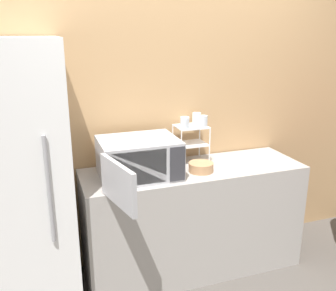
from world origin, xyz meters
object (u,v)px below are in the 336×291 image
dish_rack (191,136)px  glass_front_right (203,121)px  glass_front_left (185,123)px  glass_back_right (197,118)px  microwave (138,159)px  refrigerator (13,187)px  bowl (201,167)px

dish_rack → glass_front_right: glass_front_right is taller
glass_front_left → glass_back_right: bearing=36.8°
microwave → refrigerator: bearing=-178.2°
microwave → glass_front_right: 0.62m
glass_front_right → bowl: 0.37m
glass_front_left → refrigerator: 1.31m
glass_front_right → bowl: bearing=-116.5°
microwave → glass_back_right: bearing=24.1°
glass_front_left → glass_front_right: 0.15m
refrigerator → glass_front_left: bearing=7.6°
dish_rack → glass_front_left: bearing=-145.7°
glass_front_right → refrigerator: 1.46m
glass_front_left → glass_back_right: 0.19m
microwave → bowl: (0.48, -0.04, -0.11)m
dish_rack → glass_front_left: glass_front_left is taller
refrigerator → bowl: bearing=-0.7°
microwave → glass_back_right: (0.57, 0.25, 0.20)m
glass_front_right → refrigerator: refrigerator is taller
dish_rack → bowl: dish_rack is taller
microwave → glass_front_left: (0.42, 0.14, 0.20)m
glass_back_right → bowl: glass_back_right is taller
microwave → bowl: microwave is taller
glass_back_right → bowl: (-0.09, -0.30, -0.31)m
glass_back_right → glass_front_left: bearing=-143.2°
glass_front_right → microwave: bearing=-166.4°
glass_front_left → refrigerator: bearing=-172.4°
dish_rack → glass_front_right: bearing=-36.2°
glass_front_right → refrigerator: size_ratio=0.05×
bowl → refrigerator: bearing=179.3°
glass_back_right → glass_front_right: (0.00, -0.11, 0.00)m
refrigerator → dish_rack: bearing=9.4°
bowl → refrigerator: (-1.33, 0.02, 0.02)m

